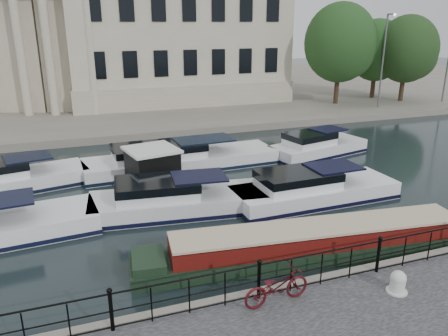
# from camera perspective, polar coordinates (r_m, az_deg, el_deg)

# --- Properties ---
(ground_plane) EXTENTS (160.00, 160.00, 0.00)m
(ground_plane) POSITION_cam_1_polar(r_m,az_deg,el_deg) (14.86, 0.82, -13.61)
(ground_plane) COLOR black
(ground_plane) RESTS_ON ground
(far_bank) EXTENTS (120.00, 42.00, 0.55)m
(far_bank) POSITION_cam_1_polar(r_m,az_deg,el_deg) (51.53, -14.82, 9.39)
(far_bank) COLOR #6B665B
(far_bank) RESTS_ON ground_plane
(railing) EXTENTS (24.14, 0.14, 1.22)m
(railing) POSITION_cam_1_polar(r_m,az_deg,el_deg) (12.46, 4.60, -14.07)
(railing) COLOR black
(railing) RESTS_ON near_quay
(civic_building) EXTENTS (53.55, 31.84, 16.85)m
(civic_building) POSITION_cam_1_polar(r_m,az_deg,el_deg) (46.61, -16.24, 16.75)
(civic_building) COLOR #ADA38C
(civic_building) RESTS_ON far_bank
(lamp_posts) EXTENTS (8.24, 1.55, 8.07)m
(lamp_posts) POSITION_cam_1_polar(r_m,az_deg,el_deg) (44.62, 23.97, 12.99)
(lamp_posts) COLOR #59595B
(lamp_posts) RESTS_ON far_bank
(bicycle) EXTENTS (2.03, 0.87, 1.04)m
(bicycle) POSITION_cam_1_polar(r_m,az_deg,el_deg) (12.40, 6.88, -15.07)
(bicycle) COLOR #410B11
(bicycle) RESTS_ON near_quay
(mooring_bollard) EXTENTS (0.60, 0.60, 0.67)m
(mooring_bollard) POSITION_cam_1_polar(r_m,az_deg,el_deg) (13.77, 21.76, -13.69)
(mooring_bollard) COLOR beige
(mooring_bollard) RESTS_ON near_quay
(narrowboat) EXTENTS (13.22, 3.22, 1.49)m
(narrowboat) POSITION_cam_1_polar(r_m,az_deg,el_deg) (16.02, 12.25, -10.01)
(narrowboat) COLOR black
(narrowboat) RESTS_ON ground_plane
(harbour_hut) EXTENTS (3.65, 3.23, 2.20)m
(harbour_hut) POSITION_cam_1_polar(r_m,az_deg,el_deg) (21.71, -9.30, -0.40)
(harbour_hut) COLOR #6B665B
(harbour_hut) RESTS_ON ground_plane
(cabin_cruisers) EXTENTS (27.06, 9.72, 1.99)m
(cabin_cruisers) POSITION_cam_1_polar(r_m,az_deg,el_deg) (21.52, -8.19, -2.18)
(cabin_cruisers) COLOR white
(cabin_cruisers) RESTS_ON ground_plane
(trees) EXTENTS (13.03, 8.10, 9.17)m
(trees) POSITION_cam_1_polar(r_m,az_deg,el_deg) (45.02, 18.81, 14.49)
(trees) COLOR black
(trees) RESTS_ON far_bank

